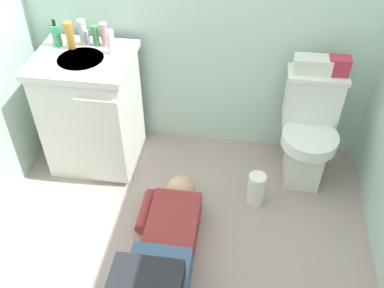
{
  "coord_description": "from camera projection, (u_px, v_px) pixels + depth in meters",
  "views": [
    {
      "loc": [
        0.3,
        -1.38,
        2.11
      ],
      "look_at": [
        0.03,
        0.48,
        0.45
      ],
      "focal_mm": 39.71,
      "sensor_mm": 36.0,
      "label": 1
    }
  ],
  "objects": [
    {
      "name": "faucet",
      "position": [
        88.0,
        38.0,
        2.62
      ],
      "size": [
        0.02,
        0.02,
        0.1
      ],
      "primitive_type": "cylinder",
      "color": "silver",
      "rests_on": "vanity_cabinet"
    },
    {
      "name": "soap_dispenser",
      "position": [
        56.0,
        35.0,
        2.61
      ],
      "size": [
        0.06,
        0.06,
        0.17
      ],
      "color": "#36915F",
      "rests_on": "vanity_cabinet"
    },
    {
      "name": "tissue_box",
      "position": [
        313.0,
        65.0,
        2.52
      ],
      "size": [
        0.22,
        0.11,
        0.1
      ],
      "primitive_type": "cube",
      "color": "silver",
      "rests_on": "toilet"
    },
    {
      "name": "bottle_green",
      "position": [
        95.0,
        36.0,
        2.61
      ],
      "size": [
        0.04,
        0.04,
        0.13
      ],
      "primitive_type": "cylinder",
      "color": "#459B51",
      "rests_on": "vanity_cabinet"
    },
    {
      "name": "person_plumber",
      "position": [
        164.0,
        250.0,
        2.28
      ],
      "size": [
        0.39,
        1.06,
        0.52
      ],
      "color": "maroon",
      "rests_on": "ground_plane"
    },
    {
      "name": "vanity_cabinet",
      "position": [
        92.0,
        111.0,
        2.81
      ],
      "size": [
        0.6,
        0.53,
        0.82
      ],
      "color": "silver",
      "rests_on": "ground_plane"
    },
    {
      "name": "bottle_white",
      "position": [
        111.0,
        42.0,
        2.53
      ],
      "size": [
        0.04,
        0.04,
        0.15
      ],
      "primitive_type": "cylinder",
      "color": "silver",
      "rests_on": "vanity_cabinet"
    },
    {
      "name": "toilet",
      "position": [
        308.0,
        131.0,
        2.73
      ],
      "size": [
        0.36,
        0.46,
        0.75
      ],
      "color": "silver",
      "rests_on": "ground_plane"
    },
    {
      "name": "bottle_pink",
      "position": [
        104.0,
        35.0,
        2.6
      ],
      "size": [
        0.05,
        0.05,
        0.15
      ],
      "primitive_type": "cylinder",
      "color": "pink",
      "rests_on": "vanity_cabinet"
    },
    {
      "name": "bottle_clear",
      "position": [
        83.0,
        32.0,
        2.62
      ],
      "size": [
        0.05,
        0.05,
        0.16
      ],
      "primitive_type": "cylinder",
      "color": "silver",
      "rests_on": "vanity_cabinet"
    },
    {
      "name": "ground_plane",
      "position": [
        175.0,
        258.0,
        2.47
      ],
      "size": [
        2.77,
        3.15,
        0.04
      ],
      "primitive_type": "cube",
      "color": "#A28D85"
    },
    {
      "name": "toiletry_bag",
      "position": [
        339.0,
        66.0,
        2.5
      ],
      "size": [
        0.12,
        0.09,
        0.11
      ],
      "primitive_type": "cube",
      "color": "#B22D3F",
      "rests_on": "toilet"
    },
    {
      "name": "paper_towel_roll",
      "position": [
        256.0,
        189.0,
        2.69
      ],
      "size": [
        0.11,
        0.11,
        0.23
      ],
      "primitive_type": "cylinder",
      "color": "white",
      "rests_on": "ground_plane"
    },
    {
      "name": "bottle_amber",
      "position": [
        70.0,
        35.0,
        2.57
      ],
      "size": [
        0.05,
        0.05,
        0.17
      ],
      "primitive_type": "cylinder",
      "color": "#C7852C",
      "rests_on": "vanity_cabinet"
    }
  ]
}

